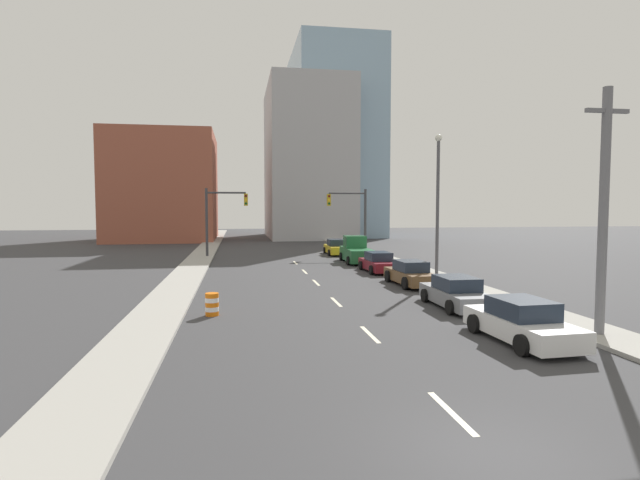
# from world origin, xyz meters

# --- Properties ---
(ground_plane) EXTENTS (200.00, 200.00, 0.00)m
(ground_plane) POSITION_xyz_m (0.00, 0.00, 0.00)
(ground_plane) COLOR #38383A
(sidewalk_left) EXTENTS (2.27, 91.35, 0.15)m
(sidewalk_left) POSITION_xyz_m (-7.98, 45.67, 0.07)
(sidewalk_left) COLOR #9E9B93
(sidewalk_left) RESTS_ON ground
(sidewalk_right) EXTENTS (2.27, 91.35, 0.15)m
(sidewalk_right) POSITION_xyz_m (7.98, 45.67, 0.07)
(sidewalk_right) COLOR #9E9B93
(sidewalk_right) RESTS_ON ground
(lane_stripe_at_2m) EXTENTS (0.16, 2.40, 0.01)m
(lane_stripe_at_2m) POSITION_xyz_m (0.00, 2.00, 0.00)
(lane_stripe_at_2m) COLOR beige
(lane_stripe_at_2m) RESTS_ON ground
(lane_stripe_at_9m) EXTENTS (0.16, 2.40, 0.01)m
(lane_stripe_at_9m) POSITION_xyz_m (0.00, 8.89, 0.00)
(lane_stripe_at_9m) COLOR beige
(lane_stripe_at_9m) RESTS_ON ground
(lane_stripe_at_15m) EXTENTS (0.16, 2.40, 0.01)m
(lane_stripe_at_15m) POSITION_xyz_m (0.00, 15.11, 0.00)
(lane_stripe_at_15m) COLOR beige
(lane_stripe_at_15m) RESTS_ON ground
(lane_stripe_at_21m) EXTENTS (0.16, 2.40, 0.01)m
(lane_stripe_at_21m) POSITION_xyz_m (0.00, 21.35, 0.00)
(lane_stripe_at_21m) COLOR beige
(lane_stripe_at_21m) RESTS_ON ground
(lane_stripe_at_27m) EXTENTS (0.16, 2.40, 0.01)m
(lane_stripe_at_27m) POSITION_xyz_m (0.00, 26.62, 0.00)
(lane_stripe_at_27m) COLOR beige
(lane_stripe_at_27m) RESTS_ON ground
(lane_stripe_at_32m) EXTENTS (0.16, 2.40, 0.01)m
(lane_stripe_at_32m) POSITION_xyz_m (0.00, 32.41, 0.00)
(lane_stripe_at_32m) COLOR beige
(lane_stripe_at_32m) RESTS_ON ground
(building_brick_left) EXTENTS (14.00, 16.00, 14.70)m
(building_brick_left) POSITION_xyz_m (-14.76, 64.32, 7.35)
(building_brick_left) COLOR #9E513D
(building_brick_left) RESTS_ON ground
(building_office_center) EXTENTS (12.00, 20.00, 22.89)m
(building_office_center) POSITION_xyz_m (5.90, 68.32, 11.44)
(building_office_center) COLOR #A8A8AD
(building_office_center) RESTS_ON ground
(building_glass_right) EXTENTS (13.00, 20.00, 29.86)m
(building_glass_right) POSITION_xyz_m (10.84, 72.32, 14.93)
(building_glass_right) COLOR #8CADC6
(building_glass_right) RESTS_ON ground
(traffic_signal_left) EXTENTS (3.82, 0.35, 6.28)m
(traffic_signal_left) POSITION_xyz_m (-6.38, 38.03, 4.03)
(traffic_signal_left) COLOR #38383D
(traffic_signal_left) RESTS_ON ground
(traffic_signal_right) EXTENTS (3.82, 0.35, 6.28)m
(traffic_signal_right) POSITION_xyz_m (6.30, 38.03, 4.03)
(traffic_signal_right) COLOR #38383D
(traffic_signal_right) RESTS_ON ground
(utility_pole_right_near) EXTENTS (1.60, 0.32, 8.59)m
(utility_pole_right_near) POSITION_xyz_m (7.77, 7.18, 4.42)
(utility_pole_right_near) COLOR slate
(utility_pole_right_near) RESTS_ON ground
(traffic_barrel) EXTENTS (0.56, 0.56, 0.95)m
(traffic_barrel) POSITION_xyz_m (-5.72, 12.98, 0.47)
(traffic_barrel) COLOR orange
(traffic_barrel) RESTS_ON ground
(street_lamp) EXTENTS (0.44, 0.44, 9.06)m
(street_lamp) POSITION_xyz_m (7.70, 21.45, 5.21)
(street_lamp) COLOR #4C4C51
(street_lamp) RESTS_ON ground
(sedan_white) EXTENTS (2.24, 4.74, 1.46)m
(sedan_white) POSITION_xyz_m (4.77, 7.08, 0.67)
(sedan_white) COLOR silver
(sedan_white) RESTS_ON ground
(sedan_gray) EXTENTS (2.08, 4.70, 1.42)m
(sedan_gray) POSITION_xyz_m (5.11, 12.92, 0.65)
(sedan_gray) COLOR slate
(sedan_gray) RESTS_ON ground
(sedan_brown) EXTENTS (2.10, 4.79, 1.44)m
(sedan_brown) POSITION_xyz_m (5.29, 19.48, 0.67)
(sedan_brown) COLOR brown
(sedan_brown) RESTS_ON ground
(sedan_maroon) EXTENTS (2.08, 4.46, 1.41)m
(sedan_maroon) POSITION_xyz_m (5.11, 25.63, 0.65)
(sedan_maroon) COLOR maroon
(sedan_maroon) RESTS_ON ground
(pickup_truck_green) EXTENTS (2.39, 5.65, 2.17)m
(pickup_truck_green) POSITION_xyz_m (5.01, 31.88, 0.88)
(pickup_truck_green) COLOR #1E6033
(pickup_truck_green) RESTS_ON ground
(sedan_yellow) EXTENTS (2.17, 4.77, 1.48)m
(sedan_yellow) POSITION_xyz_m (4.76, 38.98, 0.67)
(sedan_yellow) COLOR gold
(sedan_yellow) RESTS_ON ground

